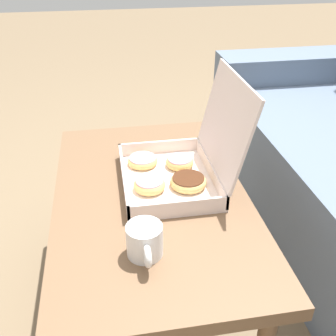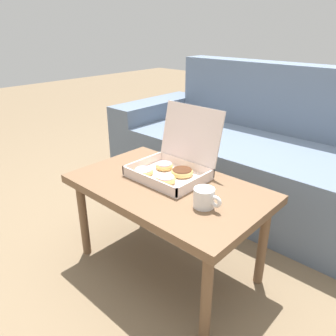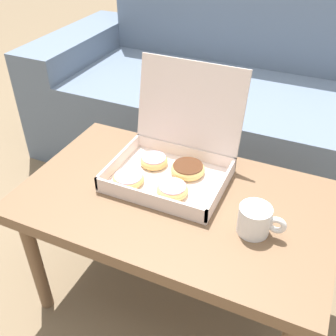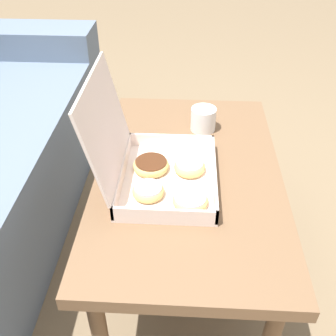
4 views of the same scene
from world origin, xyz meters
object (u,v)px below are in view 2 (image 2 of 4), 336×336
object	(u,v)px
couch	(263,160)
coffee_table	(167,195)
pastry_box	(172,164)
coffee_mug	(205,198)

from	to	relation	value
couch	coffee_table	bearing A→B (deg)	-90.00
couch	coffee_table	xyz separation A→B (m)	(0.00, -0.97, 0.11)
pastry_box	coffee_table	bearing A→B (deg)	-59.36
coffee_table	pastry_box	distance (m)	0.16
couch	pastry_box	xyz separation A→B (m)	(-0.06, -0.87, 0.22)
pastry_box	coffee_mug	world-z (taller)	pastry_box
couch	coffee_mug	size ratio (longest dim) A/B	17.03
couch	coffee_table	world-z (taller)	couch
couch	coffee_mug	distance (m)	1.06
coffee_table	pastry_box	size ratio (longest dim) A/B	2.61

